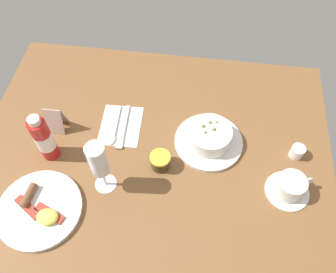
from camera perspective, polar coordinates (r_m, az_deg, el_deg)
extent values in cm
cube|color=brown|center=(109.66, -2.35, -2.40)|extent=(110.00, 84.00, 3.00)
cylinder|color=silver|center=(109.64, 6.68, -0.87)|extent=(21.38, 21.38, 1.20)
cylinder|color=silver|center=(106.85, 6.86, 0.10)|extent=(13.40, 13.40, 5.52)
cylinder|color=beige|center=(105.23, 6.96, 0.69)|extent=(11.52, 11.52, 1.60)
sphere|color=#759F51|center=(106.20, 6.86, 2.31)|extent=(1.10, 1.10, 1.10)
sphere|color=#759F51|center=(106.62, 8.00, 2.41)|extent=(0.82, 0.82, 0.82)
sphere|color=#759F51|center=(105.19, 5.75, 1.72)|extent=(1.34, 1.34, 1.34)
sphere|color=#759F51|center=(104.89, 7.50, 1.19)|extent=(1.29, 1.29, 1.29)
sphere|color=#759F51|center=(103.97, 6.12, 0.70)|extent=(0.98, 0.98, 0.98)
cube|color=silver|center=(114.04, -7.78, 1.83)|extent=(13.55, 16.53, 0.30)
cube|color=silver|center=(114.03, -7.11, 2.29)|extent=(1.71, 14.03, 0.50)
cube|color=silver|center=(109.86, -7.92, -0.99)|extent=(2.33, 3.68, 0.40)
cube|color=silver|center=(114.62, -8.48, 2.43)|extent=(1.48, 13.03, 0.50)
ellipsoid|color=silver|center=(110.84, -9.24, -0.46)|extent=(2.40, 4.00, 0.60)
cylinder|color=silver|center=(106.74, 19.01, -8.43)|extent=(12.72, 12.72, 0.90)
cylinder|color=silver|center=(103.91, 19.51, -7.64)|extent=(8.09, 8.09, 5.71)
cylinder|color=#3A2016|center=(101.91, 19.88, -7.06)|extent=(6.88, 6.88, 1.00)
torus|color=silver|center=(105.87, 21.96, -6.88)|extent=(3.65, 2.04, 3.60)
cylinder|color=silver|center=(112.41, 20.48, -2.35)|extent=(4.16, 4.16, 4.07)
cone|color=silver|center=(110.32, 20.96, -2.76)|extent=(1.83, 2.32, 2.25)
cylinder|color=white|center=(103.90, -10.19, -7.63)|extent=(6.37, 6.37, 0.40)
cylinder|color=white|center=(100.02, -10.56, -6.53)|extent=(0.80, 0.80, 8.39)
cylinder|color=white|center=(91.53, -11.50, -3.74)|extent=(5.13, 5.13, 11.23)
cylinder|color=#EAE6C7|center=(92.97, -11.33, -4.25)|extent=(4.21, 4.21, 6.74)
cylinder|color=#3A3013|center=(103.43, -1.27, -4.17)|extent=(5.83, 5.83, 4.33)
cylinder|color=yellow|center=(101.20, -1.30, -3.46)|extent=(6.12, 6.12, 0.80)
cylinder|color=#B21E19|center=(106.58, -19.71, -0.44)|extent=(5.21, 5.21, 16.40)
cylinder|color=silver|center=(106.84, -19.66, -0.53)|extent=(5.32, 5.32, 6.23)
cylinder|color=silver|center=(99.51, -21.20, 2.44)|extent=(3.39, 3.39, 1.92)
cylinder|color=silver|center=(104.88, -20.39, -11.17)|extent=(23.76, 23.76, 1.40)
cube|color=#A23828|center=(102.37, -18.91, -11.85)|extent=(9.25, 5.57, 0.60)
cube|color=#9A3828|center=(105.16, -22.11, -10.74)|extent=(8.89, 6.83, 0.60)
cylinder|color=brown|center=(105.59, -21.95, -8.95)|extent=(3.05, 7.22, 2.20)
ellipsoid|color=#F2D859|center=(101.36, -19.24, -12.38)|extent=(6.00, 4.80, 2.40)
cube|color=tan|center=(114.06, -18.31, 2.27)|extent=(5.89, 2.93, 9.25)
cube|color=tan|center=(115.38, -17.93, 3.29)|extent=(5.89, 2.93, 9.25)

